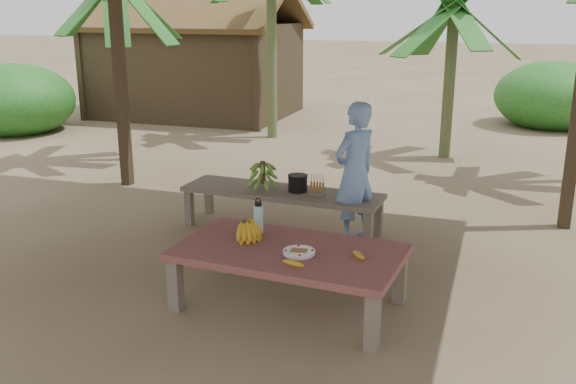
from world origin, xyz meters
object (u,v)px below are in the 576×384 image
(plate, at_px, (299,252))
(water_flask, at_px, (258,218))
(ripe_banana_bunch, at_px, (244,228))
(bench, at_px, (282,195))
(cooking_pot, at_px, (298,183))
(woman, at_px, (355,172))
(work_table, at_px, (289,256))

(plate, bearing_deg, water_flask, 141.39)
(ripe_banana_bunch, distance_m, water_flask, 0.21)
(bench, relative_size, water_flask, 7.26)
(bench, xyz_separation_m, cooking_pot, (0.18, 0.02, 0.14))
(bench, relative_size, cooking_pot, 10.80)
(plate, distance_m, cooking_pot, 1.96)
(plate, xyz_separation_m, cooking_pot, (-0.61, 1.86, 0.02))
(plate, relative_size, woman, 0.18)
(ripe_banana_bunch, xyz_separation_m, water_flask, (0.05, 0.20, 0.04))
(water_flask, height_order, cooking_pot, water_flask)
(water_flask, bearing_deg, bench, 101.30)
(water_flask, relative_size, cooking_pot, 1.49)
(bench, height_order, water_flask, water_flask)
(bench, relative_size, woman, 1.52)
(cooking_pot, bearing_deg, work_table, -74.44)
(water_flask, bearing_deg, plate, -38.61)
(water_flask, bearing_deg, work_table, -38.74)
(work_table, relative_size, cooking_pot, 9.06)
(bench, distance_m, water_flask, 1.49)
(water_flask, relative_size, woman, 0.21)
(woman, bearing_deg, water_flask, 11.75)
(ripe_banana_bunch, distance_m, plate, 0.58)
(work_table, distance_m, plate, 0.17)
(ripe_banana_bunch, xyz_separation_m, woman, (0.58, 1.59, 0.14))
(ripe_banana_bunch, relative_size, water_flask, 0.97)
(bench, distance_m, ripe_banana_bunch, 1.68)
(woman, bearing_deg, ripe_banana_bunch, 12.62)
(water_flask, xyz_separation_m, cooking_pot, (-0.11, 1.47, -0.09))
(ripe_banana_bunch, relative_size, plate, 1.16)
(cooking_pot, bearing_deg, ripe_banana_bunch, -87.77)
(work_table, bearing_deg, ripe_banana_bunch, 170.44)
(plate, bearing_deg, bench, 113.03)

